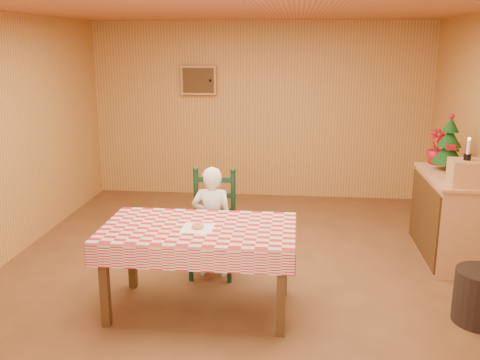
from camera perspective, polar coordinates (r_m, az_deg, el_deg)
name	(u,v)px	position (r m, az deg, el deg)	size (l,w,h in m)	color
ground	(238,276)	(5.49, -0.22, -10.18)	(6.00, 6.00, 0.00)	brown
cabin_walls	(243,89)	(5.54, 0.34, 9.67)	(5.10, 6.05, 2.65)	#C89048
dining_table	(199,236)	(4.60, -4.41, -5.93)	(1.66, 0.96, 0.77)	#4A2D13
ladder_chair	(213,226)	(5.39, -2.88, -4.88)	(0.44, 0.40, 1.08)	black
seated_child	(212,222)	(5.32, -2.98, -4.48)	(0.41, 0.27, 1.12)	white
napkin	(198,228)	(4.53, -4.54, -5.15)	(0.26, 0.26, 0.00)	white
donut	(198,226)	(4.52, -4.55, -4.92)	(0.10, 0.10, 0.03)	#CA8F48
shelf_unit	(448,217)	(6.18, 21.29, -3.70)	(0.54, 1.24, 0.93)	tan
crate	(466,173)	(5.67, 22.93, 0.73)	(0.30, 0.30, 0.25)	tan
christmas_tree	(449,145)	(6.25, 21.41, 3.53)	(0.34, 0.34, 0.62)	#4A2D13
flower_arrangement	(437,147)	(6.53, 20.25, 3.33)	(0.22, 0.22, 0.40)	#A30F18
candle_set	(468,154)	(5.63, 23.12, 2.61)	(0.07, 0.07, 0.22)	black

